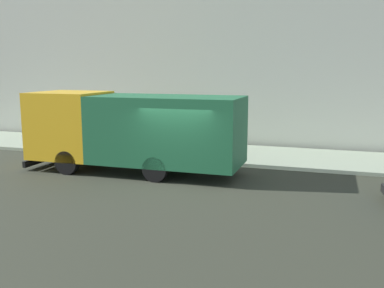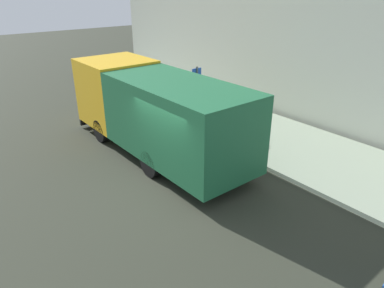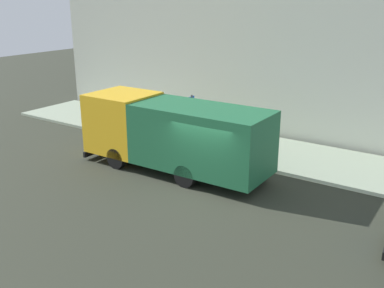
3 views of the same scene
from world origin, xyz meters
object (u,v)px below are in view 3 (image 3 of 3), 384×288
Objects in this scene: traffic_cone_orange at (130,125)px; street_sign_post at (192,117)px; pedestrian_walking at (173,116)px; large_utility_truck at (173,133)px.

street_sign_post reaches higher than traffic_cone_orange.
pedestrian_walking is 2.29m from traffic_cone_orange.
street_sign_post is at bearing 17.60° from large_utility_truck.
large_utility_truck is 3.26× the size of street_sign_post.
large_utility_truck is 5.01m from pedestrian_walking.
large_utility_truck is at bearing 38.60° from pedestrian_walking.
pedestrian_walking is 2.66m from street_sign_post.
pedestrian_walking is 2.38× the size of traffic_cone_orange.
large_utility_truck reaches higher than pedestrian_walking.
street_sign_post is (2.52, 0.83, -0.02)m from large_utility_truck.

